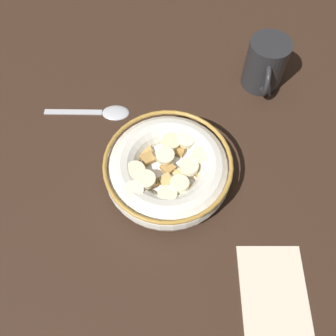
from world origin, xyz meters
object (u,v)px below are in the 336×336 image
object	(u,v)px
spoon	(105,112)
folded_napkin	(275,301)
cereal_bowl	(168,169)
coffee_mug	(265,65)

from	to	relation	value
spoon	folded_napkin	xyz separation A→B (cm)	(26.11, 26.82, -0.20)
cereal_bowl	coffee_mug	distance (cm)	24.28
spoon	coffee_mug	distance (cm)	26.96
folded_napkin	spoon	bearing A→B (deg)	-134.23
cereal_bowl	folded_napkin	world-z (taller)	cereal_bowl
spoon	folded_napkin	size ratio (longest dim) A/B	1.01
coffee_mug	cereal_bowl	bearing A→B (deg)	-33.45
spoon	coffee_mug	xyz separation A→B (cm)	(-9.59, 24.90, 3.88)
coffee_mug	folded_napkin	bearing A→B (deg)	3.08
coffee_mug	spoon	bearing A→B (deg)	-68.94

